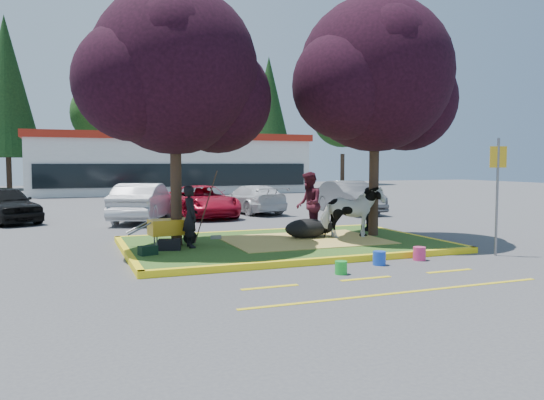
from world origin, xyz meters
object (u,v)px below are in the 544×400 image
object	(u,v)px
car_black	(4,204)
calf	(306,228)
sign_post	(498,182)
bucket_blue	(379,258)
bucket_green	(341,268)
bucket_pink	(419,254)
cow	(352,212)
car_silver	(143,202)
handler	(190,216)
wheelbarrow	(169,227)

from	to	relation	value
car_black	calf	bearing A→B (deg)	-70.92
sign_post	bucket_blue	bearing A→B (deg)	-158.84
bucket_green	bucket_pink	bearing A→B (deg)	16.35
bucket_pink	calf	bearing A→B (deg)	112.54
bucket_blue	bucket_pink	bearing A→B (deg)	7.82
bucket_blue	cow	bearing A→B (deg)	71.38
calf	car_silver	bearing A→B (deg)	93.16
sign_post	bucket_pink	distance (m)	2.68
bucket_green	car_silver	size ratio (longest dim) A/B	0.06
sign_post	handler	bearing A→B (deg)	177.13
sign_post	car_silver	size ratio (longest dim) A/B	0.63
bucket_green	handler	bearing A→B (deg)	122.63
wheelbarrow	car_silver	world-z (taller)	car_silver
bucket_pink	bucket_blue	size ratio (longest dim) A/B	1.01
calf	bucket_blue	xyz separation A→B (m)	(0.18, -3.44, -0.27)
car_silver	sign_post	bearing A→B (deg)	144.68
bucket_green	bucket_pink	distance (m)	2.54
handler	wheelbarrow	xyz separation A→B (m)	(-0.43, 0.50, -0.31)
sign_post	bucket_blue	size ratio (longest dim) A/B	9.29
wheelbarrow	bucket_green	world-z (taller)	wheelbarrow
calf	bucket_pink	world-z (taller)	calf
calf	car_black	xyz separation A→B (m)	(-8.45, 8.77, 0.28)
sign_post	bucket_green	xyz separation A→B (m)	(-4.55, -0.57, -1.65)
sign_post	bucket_pink	bearing A→B (deg)	-163.07
bucket_green	car_black	distance (m)	14.75
handler	car_silver	bearing A→B (deg)	-2.36
cow	sign_post	xyz separation A→B (m)	(2.30, -2.96, 0.91)
calf	bucket_green	bearing A→B (deg)	-127.20
car_black	handler	bearing A→B (deg)	-85.88
handler	bucket_blue	size ratio (longest dim) A/B	5.02
handler	car_black	world-z (taller)	handler
cow	car_silver	distance (m)	9.14
sign_post	car_silver	xyz separation A→B (m)	(-6.97, 10.81, -1.05)
sign_post	bucket_pink	world-z (taller)	sign_post
wheelbarrow	bucket_pink	xyz separation A→B (m)	(5.16, -3.37, -0.45)
bucket_pink	bucket_blue	distance (m)	1.19
bucket_pink	car_silver	distance (m)	11.73
wheelbarrow	bucket_pink	distance (m)	6.18
cow	sign_post	world-z (taller)	sign_post
cow	car_silver	world-z (taller)	cow
bucket_blue	car_black	xyz separation A→B (m)	(-8.63, 12.21, 0.55)
handler	bucket_green	bearing A→B (deg)	-150.63
bucket_green	car_silver	distance (m)	11.65
bucket_blue	bucket_green	bearing A→B (deg)	-156.23
bucket_blue	calf	bearing A→B (deg)	92.96
handler	wheelbarrow	world-z (taller)	handler
cow	car_silver	bearing A→B (deg)	36.35
bucket_blue	car_silver	xyz separation A→B (m)	(-3.67, 10.83, 0.59)
cow	bucket_blue	world-z (taller)	cow
bucket_blue	sign_post	bearing A→B (deg)	0.29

